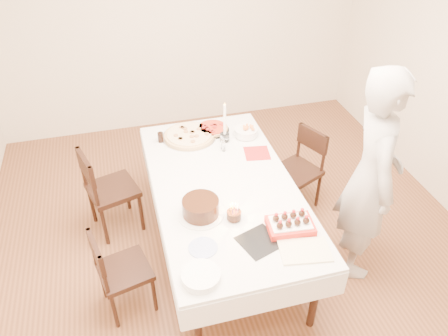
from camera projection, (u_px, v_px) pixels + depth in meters
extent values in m
plane|color=brown|center=(236.00, 255.00, 3.96)|extent=(5.00, 5.00, 0.00)
cube|color=beige|center=(178.00, 20.00, 5.09)|extent=(4.50, 0.04, 2.70)
cube|color=silver|center=(224.00, 218.00, 3.81)|extent=(1.21, 2.18, 0.75)
imported|color=#ACA7A3|center=(371.00, 178.00, 3.38)|extent=(0.62, 0.77, 1.85)
cylinder|color=beige|center=(189.00, 135.00, 4.15)|extent=(0.67, 0.67, 0.04)
cylinder|color=red|center=(212.00, 129.00, 4.25)|extent=(0.37, 0.37, 0.04)
cube|color=#B21E1E|center=(257.00, 153.00, 3.95)|extent=(0.26, 0.26, 0.01)
cylinder|color=white|center=(246.00, 132.00, 4.16)|extent=(0.26, 0.26, 0.07)
cylinder|color=white|center=(225.00, 122.00, 3.99)|extent=(0.12, 0.12, 0.41)
cylinder|color=black|center=(161.00, 137.00, 4.07)|extent=(0.06, 0.06, 0.10)
cylinder|color=black|center=(201.00, 208.00, 3.26)|extent=(0.45, 0.45, 0.14)
cube|color=black|center=(259.00, 242.00, 3.07)|extent=(0.34, 0.34, 0.01)
cylinder|color=#391B0F|center=(234.00, 212.00, 3.21)|extent=(0.12, 0.12, 0.13)
cube|color=beige|center=(305.00, 251.00, 3.00)|extent=(0.38, 0.28, 0.03)
cylinder|color=white|center=(201.00, 276.00, 2.80)|extent=(0.33, 0.33, 0.05)
cylinder|color=white|center=(203.00, 248.00, 3.02)|extent=(0.22, 0.22, 0.01)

